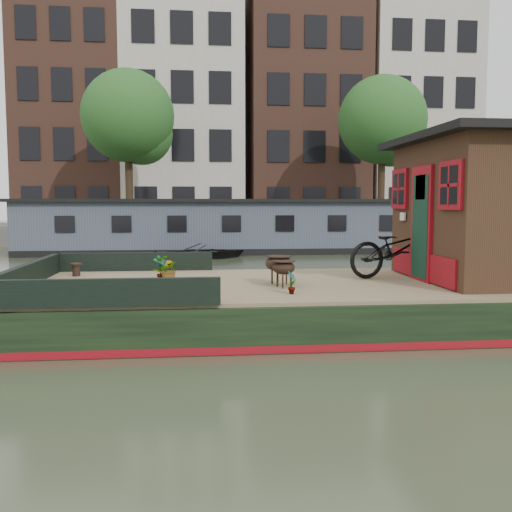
{
  "coord_description": "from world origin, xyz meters",
  "views": [
    {
      "loc": [
        -3.3,
        -9.11,
        1.93
      ],
      "look_at": [
        -2.29,
        0.5,
        1.04
      ],
      "focal_mm": 40.0,
      "sensor_mm": 36.0,
      "label": 1
    }
  ],
  "objects": [
    {
      "name": "ground",
      "position": [
        0.0,
        0.0,
        0.0
      ],
      "size": [
        120.0,
        120.0,
        0.0
      ],
      "primitive_type": "plane",
      "color": "#29311F",
      "rests_on": "ground"
    },
    {
      "name": "houseboat_hull",
      "position": [
        -1.33,
        0.0,
        0.27
      ],
      "size": [
        14.01,
        4.02,
        0.6
      ],
      "color": "black",
      "rests_on": "ground"
    },
    {
      "name": "houseboat_deck",
      "position": [
        0.0,
        0.0,
        0.62
      ],
      "size": [
        11.8,
        3.8,
        0.05
      ],
      "primitive_type": "cube",
      "color": "#857652",
      "rests_on": "houseboat_hull"
    },
    {
      "name": "bow_bulwark",
      "position": [
        -5.07,
        0.0,
        0.82
      ],
      "size": [
        3.0,
        4.0,
        0.35
      ],
      "color": "black",
      "rests_on": "houseboat_deck"
    },
    {
      "name": "bicycle",
      "position": [
        0.2,
        0.49,
        1.14
      ],
      "size": [
        1.98,
        1.08,
        0.99
      ],
      "primitive_type": "imported",
      "rotation": [
        0.0,
        0.0,
        1.81
      ],
      "color": "black",
      "rests_on": "houseboat_deck"
    },
    {
      "name": "potted_plant_a",
      "position": [
        -3.9,
        0.37,
        0.86
      ],
      "size": [
        0.27,
        0.24,
        0.43
      ],
      "primitive_type": "imported",
      "rotation": [
        0.0,
        0.0,
        0.51
      ],
      "color": "brown",
      "rests_on": "houseboat_deck"
    },
    {
      "name": "potted_plant_b",
      "position": [
        -3.78,
        0.71,
        0.81
      ],
      "size": [
        0.22,
        0.22,
        0.31
      ],
      "primitive_type": "imported",
      "rotation": [
        0.0,
        0.0,
        2.37
      ],
      "color": "maroon",
      "rests_on": "houseboat_deck"
    },
    {
      "name": "potted_plant_c",
      "position": [
        -3.78,
        0.29,
        0.86
      ],
      "size": [
        0.46,
        0.42,
        0.41
      ],
      "primitive_type": "imported",
      "rotation": [
        0.0,
        0.0,
        3.47
      ],
      "color": "maroon",
      "rests_on": "houseboat_deck"
    },
    {
      "name": "potted_plant_e",
      "position": [
        -1.96,
        -1.19,
        0.81
      ],
      "size": [
        0.2,
        0.21,
        0.33
      ],
      "primitive_type": "imported",
      "rotation": [
        0.0,
        0.0,
        0.86
      ],
      "color": "#A2522F",
      "rests_on": "houseboat_deck"
    },
    {
      "name": "brazier_front",
      "position": [
        -1.97,
        -0.53,
        0.86
      ],
      "size": [
        0.45,
        0.45,
        0.42
      ],
      "primitive_type": null,
      "rotation": [
        0.0,
        0.0,
        0.17
      ],
      "color": "black",
      "rests_on": "houseboat_deck"
    },
    {
      "name": "brazier_rear",
      "position": [
        -2.0,
        -0.21,
        0.88
      ],
      "size": [
        0.49,
        0.49,
        0.46
      ],
      "primitive_type": null,
      "rotation": [
        0.0,
        0.0,
        0.15
      ],
      "color": "black",
      "rests_on": "houseboat_deck"
    },
    {
      "name": "bollard_port",
      "position": [
        -5.42,
        1.19,
        0.77
      ],
      "size": [
        0.2,
        0.2,
        0.23
      ],
      "primitive_type": "cylinder",
      "color": "black",
      "rests_on": "houseboat_deck"
    },
    {
      "name": "bollard_stbd",
      "position": [
        -5.6,
        -1.38,
        0.75
      ],
      "size": [
        0.18,
        0.18,
        0.21
      ],
      "primitive_type": "cylinder",
      "color": "black",
      "rests_on": "houseboat_deck"
    },
    {
      "name": "dinghy",
      "position": [
        -3.12,
        11.19,
        0.33
      ],
      "size": [
        3.63,
        2.95,
        0.66
      ],
      "primitive_type": "imported",
      "rotation": [
        0.0,
        0.0,
        1.8
      ],
      "color": "black",
      "rests_on": "ground"
    },
    {
      "name": "far_houseboat",
      "position": [
        0.0,
        14.0,
        0.97
      ],
      "size": [
        20.4,
        4.4,
        2.11
      ],
      "color": "#414A56",
      "rests_on": "ground"
    },
    {
      "name": "quay",
      "position": [
        0.0,
        20.5,
        0.45
      ],
      "size": [
        60.0,
        6.0,
        0.9
      ],
      "primitive_type": "cube",
      "color": "#47443F",
      "rests_on": "ground"
    },
    {
      "name": "townhouse_row",
      "position": [
        0.15,
        27.5,
        7.9
      ],
      "size": [
        27.25,
        8.0,
        16.5
      ],
      "color": "brown",
      "rests_on": "ground"
    },
    {
      "name": "tree_left",
      "position": [
        -6.36,
        19.07,
        5.89
      ],
      "size": [
        4.4,
        4.4,
        7.4
      ],
      "color": "#332316",
      "rests_on": "quay"
    },
    {
      "name": "tree_right",
      "position": [
        6.14,
        19.07,
        5.89
      ],
      "size": [
        4.4,
        4.4,
        7.4
      ],
      "color": "#332316",
      "rests_on": "quay"
    }
  ]
}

